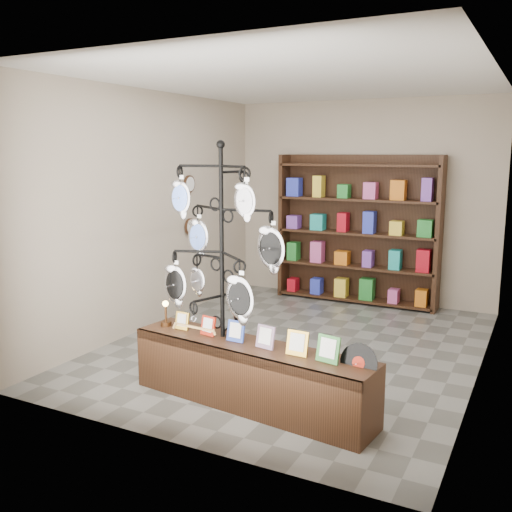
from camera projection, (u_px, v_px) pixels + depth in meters
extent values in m
plane|color=slate|center=(295.00, 346.00, 6.66)|extent=(5.00, 5.00, 0.00)
plane|color=#AFA08D|center=(362.00, 202.00, 8.58)|extent=(4.00, 0.00, 4.00)
plane|color=#AFA08D|center=(164.00, 254.00, 4.20)|extent=(4.00, 0.00, 4.00)
plane|color=#AFA08D|center=(153.00, 211.00, 7.29)|extent=(0.00, 5.00, 5.00)
plane|color=#AFA08D|center=(488.00, 230.00, 5.49)|extent=(0.00, 5.00, 5.00)
plane|color=white|center=(299.00, 80.00, 6.12)|extent=(5.00, 5.00, 0.00)
cylinder|color=black|center=(223.00, 393.00, 5.34)|extent=(0.55, 0.55, 0.03)
cylinder|color=black|center=(222.00, 276.00, 5.13)|extent=(0.05, 0.05, 2.28)
sphere|color=black|center=(221.00, 144.00, 4.92)|extent=(0.08, 0.08, 0.08)
ellipsoid|color=silver|center=(239.00, 315.00, 5.40)|extent=(0.12, 0.06, 0.24)
cube|color=tan|center=(194.00, 327.00, 4.99)|extent=(0.43, 0.05, 0.04)
cube|color=black|center=(251.00, 375.00, 5.06)|extent=(2.36, 0.75, 0.57)
cube|color=gold|center=(182.00, 321.00, 5.43)|extent=(0.15, 0.07, 0.17)
cube|color=#B11F0E|center=(208.00, 326.00, 5.25)|extent=(0.16, 0.07, 0.18)
cube|color=#263FA5|center=(236.00, 331.00, 5.08)|extent=(0.17, 0.08, 0.19)
cube|color=#E54C33|center=(266.00, 337.00, 4.90)|extent=(0.18, 0.08, 0.20)
cube|color=gold|center=(297.00, 343.00, 4.73)|extent=(0.20, 0.08, 0.21)
cube|color=#337233|center=(328.00, 349.00, 4.57)|extent=(0.21, 0.09, 0.22)
cylinder|color=black|center=(359.00, 363.00, 4.50)|extent=(0.32, 0.11, 0.31)
cylinder|color=#B11F0E|center=(358.00, 363.00, 4.49)|extent=(0.11, 0.04, 0.10)
cylinder|color=#4C2C15|center=(166.00, 323.00, 5.56)|extent=(0.11, 0.11, 0.04)
cylinder|color=#4C2C15|center=(166.00, 314.00, 5.54)|extent=(0.02, 0.02, 0.15)
sphere|color=#FFBF59|center=(165.00, 304.00, 5.52)|extent=(0.06, 0.06, 0.06)
cube|color=black|center=(360.00, 229.00, 8.60)|extent=(2.40, 0.04, 2.20)
cube|color=black|center=(285.00, 225.00, 8.99)|extent=(0.06, 0.36, 2.20)
cube|color=black|center=(439.00, 235.00, 7.93)|extent=(0.06, 0.36, 2.20)
cube|color=black|center=(355.00, 298.00, 8.65)|extent=(2.36, 0.36, 0.04)
cube|color=black|center=(356.00, 266.00, 8.56)|extent=(2.36, 0.36, 0.03)
cube|color=black|center=(357.00, 233.00, 8.47)|extent=(2.36, 0.36, 0.04)
cube|color=black|center=(358.00, 199.00, 8.38)|extent=(2.36, 0.36, 0.04)
cube|color=black|center=(359.00, 165.00, 8.29)|extent=(2.36, 0.36, 0.04)
cylinder|color=black|center=(189.00, 184.00, 7.92)|extent=(0.03, 0.24, 0.24)
cylinder|color=black|center=(190.00, 227.00, 8.03)|extent=(0.03, 0.24, 0.24)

